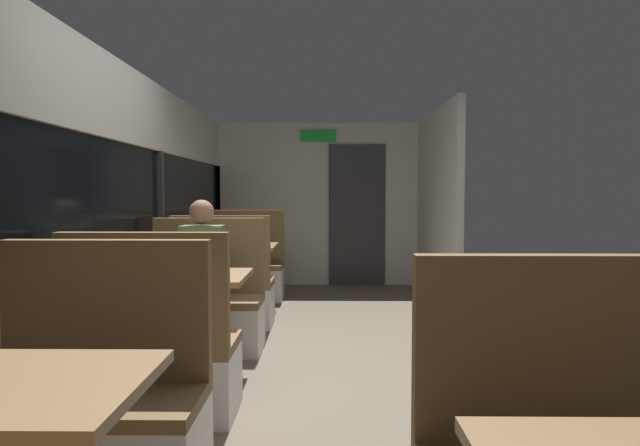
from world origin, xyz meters
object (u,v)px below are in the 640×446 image
(bench_mid_window_facing_entry, at_px, (206,311))
(bench_far_window_facing_end, at_px, (224,293))
(bench_near_window_facing_entry, at_px, (94,420))
(dining_table_mid_window, at_px, (184,288))
(bench_mid_window_facing_end, at_px, (154,362))
(dining_table_far_window, at_px, (235,254))
(seated_passenger, at_px, (203,288))
(coffee_cup_primary, at_px, (221,242))
(bench_far_window_facing_entry, at_px, (245,273))

(bench_mid_window_facing_entry, relative_size, bench_far_window_facing_end, 1.00)
(bench_near_window_facing_entry, distance_m, dining_table_mid_window, 1.56)
(bench_mid_window_facing_end, relative_size, bench_far_window_facing_end, 1.00)
(bench_near_window_facing_entry, xyz_separation_m, bench_mid_window_facing_end, (0.00, 0.83, 0.00))
(dining_table_far_window, distance_m, seated_passenger, 1.61)
(bench_near_window_facing_entry, bearing_deg, bench_mid_window_facing_entry, 90.00)
(dining_table_mid_window, bearing_deg, dining_table_far_window, 90.00)
(dining_table_far_window, height_order, bench_far_window_facing_end, bench_far_window_facing_end)
(dining_table_mid_window, xyz_separation_m, bench_mid_window_facing_end, (0.00, -0.70, -0.31))
(bench_mid_window_facing_entry, height_order, coffee_cup_primary, bench_mid_window_facing_entry)
(dining_table_mid_window, relative_size, coffee_cup_primary, 10.00)
(dining_table_mid_window, relative_size, bench_mid_window_facing_end, 0.82)
(dining_table_far_window, bearing_deg, bench_mid_window_facing_end, -90.00)
(bench_mid_window_facing_entry, height_order, bench_far_window_facing_end, same)
(bench_near_window_facing_entry, bearing_deg, seated_passenger, 90.00)
(dining_table_mid_window, height_order, bench_mid_window_facing_entry, bench_mid_window_facing_entry)
(dining_table_mid_window, xyz_separation_m, dining_table_far_window, (0.00, 2.23, 0.00))
(bench_mid_window_facing_end, height_order, seated_passenger, seated_passenger)
(dining_table_mid_window, bearing_deg, seated_passenger, 90.00)
(bench_far_window_facing_end, height_order, coffee_cup_primary, bench_far_window_facing_end)
(bench_far_window_facing_entry, bearing_deg, seated_passenger, -90.00)
(bench_mid_window_facing_end, distance_m, dining_table_far_window, 2.95)
(bench_far_window_facing_end, height_order, seated_passenger, seated_passenger)
(bench_mid_window_facing_end, distance_m, bench_far_window_facing_entry, 3.63)
(bench_near_window_facing_entry, relative_size, dining_table_far_window, 1.22)
(bench_mid_window_facing_end, relative_size, bench_mid_window_facing_entry, 1.00)
(dining_table_mid_window, height_order, coffee_cup_primary, coffee_cup_primary)
(seated_passenger, bearing_deg, coffee_cup_primary, 95.30)
(bench_far_window_facing_entry, xyz_separation_m, seated_passenger, (0.00, -2.30, 0.21))
(bench_mid_window_facing_entry, xyz_separation_m, seated_passenger, (0.00, -0.07, 0.21))
(dining_table_far_window, bearing_deg, dining_table_mid_window, -90.00)
(dining_table_far_window, xyz_separation_m, bench_far_window_facing_end, (0.00, -0.70, -0.31))
(bench_far_window_facing_end, xyz_separation_m, bench_far_window_facing_entry, (0.00, 1.40, 0.00))
(seated_passenger, bearing_deg, bench_far_window_facing_entry, 90.00)
(dining_table_mid_window, height_order, dining_table_far_window, same)
(bench_mid_window_facing_entry, distance_m, bench_far_window_facing_entry, 2.23)
(bench_near_window_facing_entry, xyz_separation_m, dining_table_mid_window, (0.00, 1.53, 0.31))
(dining_table_mid_window, distance_m, seated_passenger, 0.64)
(bench_mid_window_facing_end, height_order, bench_mid_window_facing_entry, same)
(bench_near_window_facing_entry, bearing_deg, coffee_cup_primary, 92.15)
(dining_table_far_window, height_order, coffee_cup_primary, coffee_cup_primary)
(coffee_cup_primary, bearing_deg, dining_table_mid_window, -86.28)
(bench_far_window_facing_end, relative_size, bench_far_window_facing_entry, 1.00)
(bench_far_window_facing_end, bearing_deg, dining_table_far_window, 90.00)
(bench_far_window_facing_entry, bearing_deg, coffee_cup_primary, -99.31)
(bench_near_window_facing_entry, xyz_separation_m, bench_mid_window_facing_entry, (0.00, 2.23, 0.00))
(bench_mid_window_facing_entry, bearing_deg, seated_passenger, -90.00)
(bench_near_window_facing_entry, distance_m, coffee_cup_primary, 3.66)
(bench_far_window_facing_end, bearing_deg, seated_passenger, -90.00)
(bench_mid_window_facing_entry, relative_size, coffee_cup_primary, 12.22)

